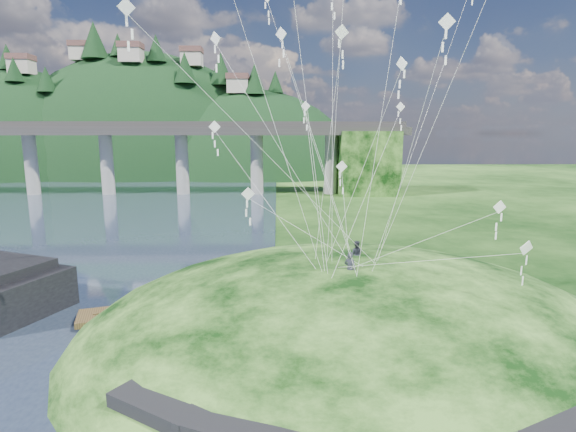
{
  "coord_description": "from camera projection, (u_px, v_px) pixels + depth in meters",
  "views": [
    {
      "loc": [
        3.29,
        -24.12,
        12.55
      ],
      "look_at": [
        4.0,
        6.0,
        7.0
      ],
      "focal_mm": 28.0,
      "sensor_mm": 36.0,
      "label": 1
    }
  ],
  "objects": [
    {
      "name": "ground",
      "position": [
        221.0,
        354.0,
        25.91
      ],
      "size": [
        320.0,
        320.0,
        0.0
      ],
      "primitive_type": "plane",
      "color": "black",
      "rests_on": "ground"
    },
    {
      "name": "grass_hill",
      "position": [
        353.0,
        359.0,
        28.33
      ],
      "size": [
        36.0,
        32.0,
        13.0
      ],
      "color": "black",
      "rests_on": "ground"
    },
    {
      "name": "footpath",
      "position": [
        395.0,
        429.0,
        16.12
      ],
      "size": [
        22.29,
        5.84,
        0.83
      ],
      "color": "black",
      "rests_on": "ground"
    },
    {
      "name": "bridge",
      "position": [
        133.0,
        148.0,
        92.42
      ],
      "size": [
        160.0,
        11.0,
        15.0
      ],
      "color": "#2D2B2B",
      "rests_on": "ground"
    },
    {
      "name": "far_ridge",
      "position": [
        134.0,
        196.0,
        146.36
      ],
      "size": [
        153.0,
        70.0,
        94.5
      ],
      "color": "black",
      "rests_on": "ground"
    },
    {
      "name": "wooden_dock",
      "position": [
        200.0,
        305.0,
        31.95
      ],
      "size": [
        16.14,
        7.04,
        1.15
      ],
      "color": "#3C2C18",
      "rests_on": "ground"
    },
    {
      "name": "kite_flyers",
      "position": [
        354.0,
        245.0,
        27.23
      ],
      "size": [
        1.83,
        3.96,
        1.95
      ],
      "color": "#262833",
      "rests_on": "ground"
    },
    {
      "name": "kite_swarm",
      "position": [
        344.0,
        41.0,
        25.86
      ],
      "size": [
        21.38,
        17.32,
        21.69
      ],
      "color": "white",
      "rests_on": "ground"
    }
  ]
}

